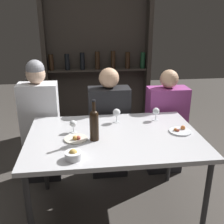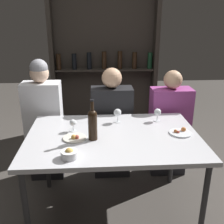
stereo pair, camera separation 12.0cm
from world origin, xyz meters
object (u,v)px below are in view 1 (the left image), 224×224
snack_bowl (73,155)px  seated_person_right (166,126)px  wine_glass_2 (73,124)px  seated_person_center (109,127)px  wine_glass_0 (156,112)px  seated_person_left (41,125)px  food_plate_0 (76,139)px  wine_glass_1 (117,113)px  wine_bottle (94,123)px  food_plate_1 (180,131)px

snack_bowl → seated_person_right: bearing=45.0°
wine_glass_2 → seated_person_center: 0.70m
snack_bowl → wine_glass_0: bearing=39.7°
wine_glass_0 → seated_person_left: seated_person_left is taller
snack_bowl → food_plate_0: bearing=87.2°
wine_glass_1 → wine_bottle: bearing=-123.2°
snack_bowl → wine_bottle: bearing=60.2°
wine_bottle → wine_glass_0: 0.69m
wine_glass_0 → seated_person_left: (-1.11, 0.35, -0.23)m
food_plate_1 → seated_person_right: (0.09, 0.64, -0.24)m
wine_glass_2 → seated_person_left: bearing=123.5°
wine_glass_2 → seated_person_center: size_ratio=0.09×
wine_glass_0 → food_plate_1: wine_glass_0 is taller
wine_glass_1 → wine_glass_2: size_ratio=1.22×
wine_glass_2 → snack_bowl: size_ratio=0.90×
seated_person_left → snack_bowl: bearing=-69.8°
wine_glass_1 → food_plate_0: size_ratio=0.70×
wine_glass_1 → seated_person_center: 0.47m
seated_person_left → seated_person_right: 1.34m
wine_glass_1 → seated_person_right: seated_person_right is taller
wine_bottle → food_plate_0: size_ratio=1.78×
wine_glass_1 → seated_person_left: bearing=154.2°
wine_glass_1 → food_plate_1: 0.58m
wine_glass_1 → seated_person_right: size_ratio=0.11×
seated_person_left → seated_person_center: (0.71, 0.00, -0.06)m
wine_glass_2 → seated_person_left: 0.68m
seated_person_center → wine_glass_1: bearing=-85.3°
wine_bottle → seated_person_right: (0.82, 0.70, -0.37)m
wine_glass_0 → snack_bowl: (-0.75, -0.62, -0.05)m
wine_bottle → food_plate_0: wine_bottle is taller
wine_glass_1 → snack_bowl: 0.73m
food_plate_0 → seated_person_right: (0.97, 0.69, -0.24)m
wine_bottle → wine_glass_2: size_ratio=3.11×
wine_glass_2 → food_plate_1: bearing=-6.6°
seated_person_left → seated_person_right: (1.34, 0.00, -0.08)m
food_plate_1 → food_plate_0: bearing=-176.8°
seated_person_left → wine_glass_1: bearing=-25.8°
seated_person_center → food_plate_0: bearing=-116.3°
snack_bowl → seated_person_right: 1.41m
snack_bowl → seated_person_right: (0.98, 0.98, -0.26)m
wine_glass_2 → food_plate_1: 0.90m
wine_glass_2 → snack_bowl: bearing=-89.0°
food_plate_1 → seated_person_left: (-1.25, 0.64, -0.16)m
wine_bottle → food_plate_0: (-0.15, 0.01, -0.13)m
wine_glass_0 → snack_bowl: 0.98m
wine_glass_0 → wine_bottle: bearing=-149.7°
food_plate_1 → seated_person_center: bearing=129.9°
seated_person_left → seated_person_center: size_ratio=1.08×
wine_glass_2 → seated_person_left: seated_person_left is taller
wine_bottle → seated_person_right: seated_person_right is taller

